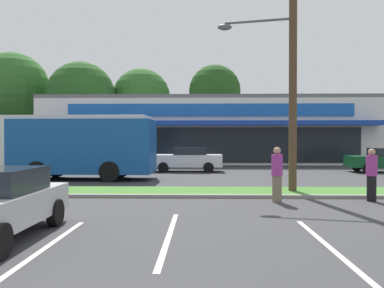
{
  "coord_description": "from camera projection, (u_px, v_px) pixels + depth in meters",
  "views": [
    {
      "loc": [
        3.18,
        -1.18,
        2.08
      ],
      "look_at": [
        2.73,
        18.1,
        1.83
      ],
      "focal_mm": 37.21,
      "sensor_mm": 36.0,
      "label": 1
    }
  ],
  "objects": [
    {
      "name": "parking_stripe_4",
      "position": [
        330.0,
        247.0,
        7.59
      ],
      "size": [
        0.12,
        4.8,
        0.01
      ],
      "primitive_type": "cube",
      "color": "silver",
      "rests_on": "ground_plane"
    },
    {
      "name": "curb_lip",
      "position": [
        111.0,
        196.0,
        14.06
      ],
      "size": [
        56.0,
        0.24,
        0.12
      ],
      "primitive_type": "cube",
      "color": "gray",
      "rests_on": "ground_plane"
    },
    {
      "name": "tree_far_left",
      "position": [
        13.0,
        88.0,
        46.37
      ],
      "size": [
        8.23,
        8.23,
        12.17
      ],
      "color": "#473323",
      "rests_on": "ground_plane"
    },
    {
      "name": "pedestrian_mid",
      "position": [
        277.0,
        174.0,
        13.06
      ],
      "size": [
        0.36,
        0.36,
        1.81
      ],
      "rotation": [
        0.0,
        0.0,
        4.43
      ],
      "color": "#726651",
      "rests_on": "ground_plane"
    },
    {
      "name": "storefront_building",
      "position": [
        208.0,
        131.0,
        37.73
      ],
      "size": [
        28.0,
        14.52,
        5.62
      ],
      "color": "silver",
      "rests_on": "ground_plane"
    },
    {
      "name": "parking_stripe_3",
      "position": [
        169.0,
        236.0,
        8.51
      ],
      "size": [
        0.12,
        4.8,
        0.01
      ],
      "primitive_type": "cube",
      "color": "silver",
      "rests_on": "ground_plane"
    },
    {
      "name": "car_5",
      "position": [
        187.0,
        159.0,
        25.3
      ],
      "size": [
        4.51,
        1.92,
        1.54
      ],
      "rotation": [
        0.0,
        0.0,
        3.14
      ],
      "color": "silver",
      "rests_on": "ground_plane"
    },
    {
      "name": "city_bus",
      "position": [
        29.0,
        145.0,
        20.49
      ],
      "size": [
        12.98,
        2.97,
        3.25
      ],
      "rotation": [
        0.0,
        0.0,
        3.11
      ],
      "color": "#144793",
      "rests_on": "ground_plane"
    },
    {
      "name": "parking_stripe_2",
      "position": [
        43.0,
        249.0,
        7.46
      ],
      "size": [
        0.12,
        4.8,
        0.01
      ],
      "primitive_type": "cube",
      "color": "silver",
      "rests_on": "ground_plane"
    },
    {
      "name": "grass_median",
      "position": [
        119.0,
        191.0,
        15.27
      ],
      "size": [
        56.0,
        2.2,
        0.12
      ],
      "primitive_type": "cube",
      "color": "#427A2D",
      "rests_on": "ground_plane"
    },
    {
      "name": "tree_mid_left",
      "position": [
        141.0,
        98.0,
        47.44
      ],
      "size": [
        6.87,
        6.87,
        10.47
      ],
      "color": "#473323",
      "rests_on": "ground_plane"
    },
    {
      "name": "tree_left",
      "position": [
        81.0,
        96.0,
        44.57
      ],
      "size": [
        7.65,
        7.65,
        10.71
      ],
      "color": "#473323",
      "rests_on": "ground_plane"
    },
    {
      "name": "utility_pole",
      "position": [
        289.0,
        63.0,
        15.0
      ],
      "size": [
        3.15,
        2.37,
        9.18
      ],
      "color": "#4C3826",
      "rests_on": "ground_plane"
    },
    {
      "name": "tree_mid",
      "position": [
        215.0,
        91.0,
        44.75
      ],
      "size": [
        5.81,
        5.81,
        10.42
      ],
      "color": "#473323",
      "rests_on": "ground_plane"
    },
    {
      "name": "pedestrian_by_pole",
      "position": [
        372.0,
        175.0,
        13.2
      ],
      "size": [
        0.35,
        0.35,
        1.76
      ],
      "rotation": [
        0.0,
        0.0,
        4.53
      ],
      "color": "black",
      "rests_on": "ground_plane"
    },
    {
      "name": "car_3",
      "position": [
        43.0,
        158.0,
        27.07
      ],
      "size": [
        4.39,
        1.87,
        1.55
      ],
      "color": "maroon",
      "rests_on": "ground_plane"
    }
  ]
}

